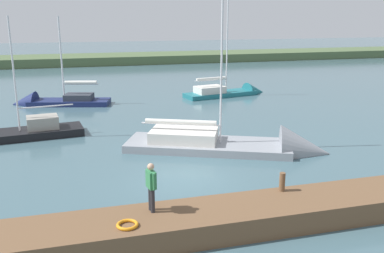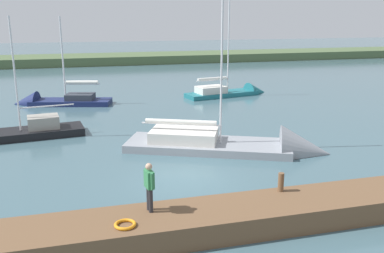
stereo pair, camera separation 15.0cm
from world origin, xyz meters
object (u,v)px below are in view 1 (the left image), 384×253
mooring_post_near (282,182)px  sailboat_near_dock (52,103)px  life_ring_buoy (127,225)px  sailboat_far_right (250,149)px  sailboat_outer_mooring (2,137)px  person_on_dock (151,184)px  sailboat_inner_slip (232,94)px

mooring_post_near → sailboat_near_dock: bearing=-68.1°
mooring_post_near → life_ring_buoy: bearing=11.7°
sailboat_far_right → sailboat_outer_mooring: size_ratio=1.41×
sailboat_near_dock → person_on_dock: 22.64m
mooring_post_near → person_on_dock: person_on_dock is taller
life_ring_buoy → person_on_dock: bearing=-137.3°
sailboat_near_dock → person_on_dock: sailboat_near_dock is taller
life_ring_buoy → sailboat_near_dock: size_ratio=0.08×
sailboat_near_dock → person_on_dock: (-4.03, 22.22, 1.59)m
sailboat_outer_mooring → sailboat_near_dock: bearing=-110.4°
sailboat_near_dock → person_on_dock: size_ratio=4.90×
life_ring_buoy → sailboat_inner_slip: (-12.06, -23.18, -0.72)m
sailboat_outer_mooring → life_ring_buoy: bearing=104.8°
life_ring_buoy → person_on_dock: (-0.88, -0.81, 0.87)m
mooring_post_near → life_ring_buoy: (5.63, 1.17, -0.29)m
sailboat_outer_mooring → person_on_dock: (-6.30, 12.76, 1.55)m
life_ring_buoy → sailboat_outer_mooring: (5.42, -13.58, -0.68)m
person_on_dock → mooring_post_near: bearing=174.5°
life_ring_buoy → sailboat_near_dock: 23.26m
life_ring_buoy → person_on_dock: size_ratio=0.41×
sailboat_inner_slip → sailboat_far_right: (4.75, 15.22, 0.01)m
sailboat_outer_mooring → sailboat_far_right: bearing=149.3°
mooring_post_near → person_on_dock: (4.75, 0.36, 0.58)m
sailboat_near_dock → sailboat_inner_slip: bearing=-164.7°
person_on_dock → sailboat_inner_slip: bearing=-126.3°
sailboat_far_right → sailboat_near_dock: 18.36m
sailboat_outer_mooring → mooring_post_near: bearing=124.8°
mooring_post_near → sailboat_far_right: (-1.69, -6.79, -1.00)m
life_ring_buoy → person_on_dock: person_on_dock is taller
sailboat_inner_slip → sailboat_far_right: size_ratio=0.83×
life_ring_buoy → sailboat_inner_slip: 26.14m
sailboat_outer_mooring → person_on_dock: size_ratio=4.82×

